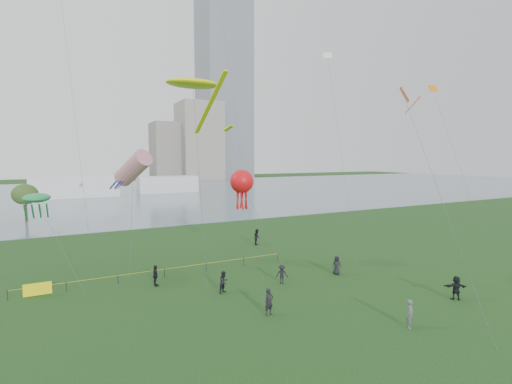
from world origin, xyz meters
name	(u,v)px	position (x,y,z in m)	size (l,w,h in m)	color
ground_plane	(329,333)	(0.00, 0.00, 0.00)	(400.00, 400.00, 0.00)	black
lake	(120,194)	(0.00, 100.00, 0.02)	(400.00, 120.00, 0.08)	slate
tower	(224,64)	(62.00, 168.00, 60.00)	(24.00, 24.00, 120.00)	slate
building_mid	(199,141)	(46.00, 162.00, 19.00)	(20.00, 20.00, 38.00)	gray
building_low	(169,151)	(32.00, 168.00, 14.00)	(16.00, 18.00, 28.00)	slate
pavilion_left	(76,186)	(-12.00, 95.00, 3.00)	(22.00, 8.00, 6.00)	silver
pavilion_right	(168,184)	(14.00, 98.00, 2.50)	(18.00, 7.00, 5.00)	silver
fence	(91,282)	(-12.68, 15.51, 0.55)	(24.07, 0.07, 1.05)	black
kite_flyer	(410,314)	(5.11, -1.73, 0.91)	(0.67, 0.44, 1.83)	#56595D
spectator_a	(224,282)	(-3.20, 9.42, 0.89)	(0.87, 0.68, 1.78)	black
spectator_b	(282,274)	(2.09, 9.15, 0.83)	(1.07, 0.61, 1.65)	black
spectator_c	(155,276)	(-7.78, 13.53, 0.91)	(1.06, 0.44, 1.82)	black
spectator_d	(337,265)	(7.97, 9.01, 0.88)	(0.86, 0.56, 1.75)	black
spectator_e	(456,288)	(12.12, -0.06, 0.92)	(1.71, 0.55, 1.85)	black
spectator_f	(269,302)	(-2.04, 4.08, 0.94)	(0.69, 0.45, 1.88)	black
spectator_g	(257,237)	(6.81, 22.95, 0.98)	(0.96, 0.74, 1.97)	black
kite_stingray	(194,84)	(-3.68, 15.07, 17.41)	(4.94, 10.02, 17.88)	#3F3F42
kite_windsock	(133,168)	(-8.00, 22.18, 9.78)	(4.32, 8.69, 11.76)	#3F3F42
kite_creature	(37,198)	(-16.62, 21.05, 7.23)	(4.71, 9.92, 7.67)	#3F3F42
kite_octopus	(242,182)	(1.93, 16.98, 8.39)	(2.81, 8.02, 9.67)	#3F3F42
kite_delta	(408,104)	(12.15, 5.13, 15.47)	(6.01, 12.55, 16.99)	#3F3F42
small_kites	(220,18)	(-0.65, 16.03, 23.96)	(44.43, 13.59, 13.51)	orange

